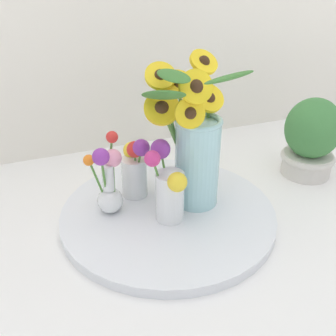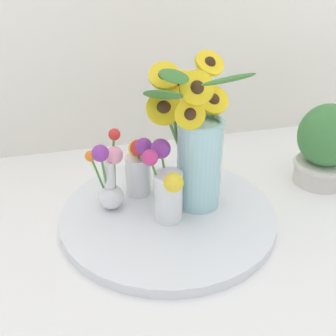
# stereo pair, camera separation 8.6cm
# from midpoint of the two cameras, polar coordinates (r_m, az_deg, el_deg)

# --- Properties ---
(ground_plane) EXTENTS (6.00, 6.00, 0.00)m
(ground_plane) POSITION_cam_midpoint_polar(r_m,az_deg,el_deg) (0.91, -0.23, -8.46)
(ground_plane) COLOR white
(serving_tray) EXTENTS (0.50, 0.50, 0.02)m
(serving_tray) POSITION_cam_midpoint_polar(r_m,az_deg,el_deg) (0.93, -2.67, -6.74)
(serving_tray) COLOR silver
(serving_tray) RESTS_ON ground_plane
(mason_jar_sunflowers) EXTENTS (0.24, 0.21, 0.35)m
(mason_jar_sunflowers) POSITION_cam_midpoint_polar(r_m,az_deg,el_deg) (0.88, 1.08, 3.31)
(mason_jar_sunflowers) COLOR #9ED1D6
(mason_jar_sunflowers) RESTS_ON serving_tray
(vase_small_center) EXTENTS (0.09, 0.12, 0.18)m
(vase_small_center) POSITION_cam_midpoint_polar(r_m,az_deg,el_deg) (0.85, -2.84, -2.82)
(vase_small_center) COLOR white
(vase_small_center) RESTS_ON serving_tray
(vase_bulb_right) EXTENTS (0.08, 0.09, 0.19)m
(vase_bulb_right) POSITION_cam_midpoint_polar(r_m,az_deg,el_deg) (0.89, -11.40, -2.03)
(vase_bulb_right) COLOR white
(vase_bulb_right) RESTS_ON serving_tray
(vase_small_back) EXTENTS (0.06, 0.10, 0.16)m
(vase_small_back) POSITION_cam_midpoint_polar(r_m,az_deg,el_deg) (0.95, -7.45, -0.02)
(vase_small_back) COLOR white
(vase_small_back) RESTS_ON serving_tray
(potted_plant) EXTENTS (0.15, 0.15, 0.22)m
(potted_plant) POSITION_cam_midpoint_polar(r_m,az_deg,el_deg) (1.12, 18.03, 4.08)
(potted_plant) COLOR beige
(potted_plant) RESTS_ON ground_plane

